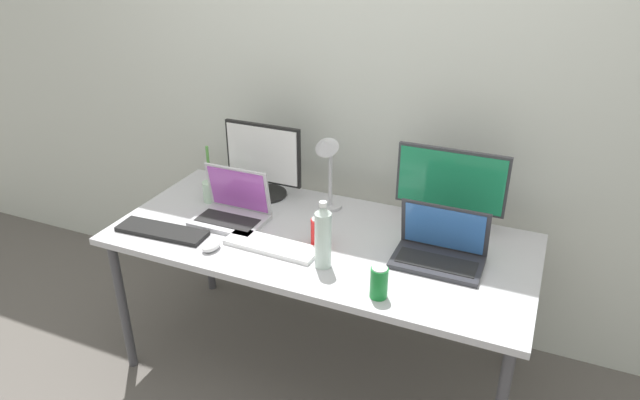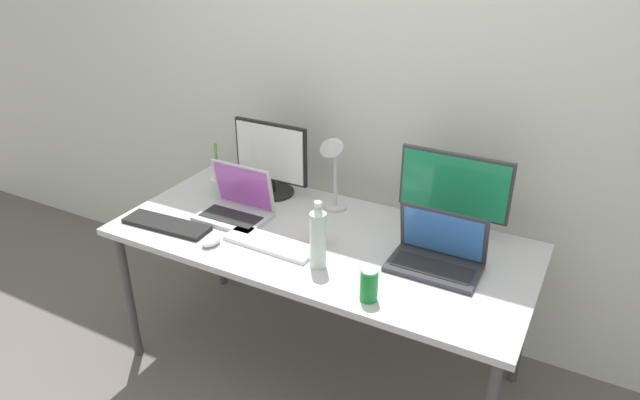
{
  "view_description": "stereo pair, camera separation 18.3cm",
  "coord_description": "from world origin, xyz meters",
  "px_view_note": "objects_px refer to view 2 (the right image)",
  "views": [
    {
      "loc": [
        0.86,
        -1.99,
        2.0
      ],
      "look_at": [
        0.0,
        0.0,
        0.92
      ],
      "focal_mm": 32.0,
      "sensor_mm": 36.0,
      "label": 1
    },
    {
      "loc": [
        1.02,
        -1.91,
        2.0
      ],
      "look_at": [
        0.0,
        0.0,
        0.92
      ],
      "focal_mm": 32.0,
      "sensor_mm": 36.0,
      "label": 2
    }
  ],
  "objects_px": {
    "laptop_silver": "(237,205)",
    "soda_can_near_keyboard": "(369,285)",
    "monitor_center": "(454,191)",
    "soda_can_by_laptop": "(317,232)",
    "keyboard_main": "(166,225)",
    "bamboo_vase": "(219,186)",
    "water_bottle": "(318,237)",
    "mouse_by_keyboard": "(211,241)",
    "desk_lamp": "(331,159)",
    "monitor_left": "(271,159)",
    "laptop_secondary": "(437,254)",
    "work_desk": "(320,247)",
    "keyboard_aux": "(270,244)"
  },
  "relations": [
    {
      "from": "soda_can_near_keyboard",
      "to": "desk_lamp",
      "type": "bearing_deg",
      "value": 128.5
    },
    {
      "from": "work_desk",
      "to": "water_bottle",
      "type": "distance_m",
      "value": 0.3
    },
    {
      "from": "keyboard_main",
      "to": "soda_can_near_keyboard",
      "type": "bearing_deg",
      "value": -7.35
    },
    {
      "from": "water_bottle",
      "to": "soda_can_near_keyboard",
      "type": "xyz_separation_m",
      "value": [
        0.27,
        -0.11,
        -0.07
      ]
    },
    {
      "from": "work_desk",
      "to": "bamboo_vase",
      "type": "bearing_deg",
      "value": 169.94
    },
    {
      "from": "work_desk",
      "to": "soda_can_near_keyboard",
      "type": "xyz_separation_m",
      "value": [
        0.37,
        -0.32,
        0.12
      ]
    },
    {
      "from": "monitor_left",
      "to": "mouse_by_keyboard",
      "type": "relative_size",
      "value": 4.26
    },
    {
      "from": "monitor_center",
      "to": "desk_lamp",
      "type": "xyz_separation_m",
      "value": [
        -0.56,
        -0.06,
        0.06
      ]
    },
    {
      "from": "laptop_silver",
      "to": "laptop_secondary",
      "type": "xyz_separation_m",
      "value": [
        0.95,
        0.03,
        -0.0
      ]
    },
    {
      "from": "laptop_secondary",
      "to": "desk_lamp",
      "type": "relative_size",
      "value": 0.89
    },
    {
      "from": "laptop_secondary",
      "to": "soda_can_by_laptop",
      "type": "xyz_separation_m",
      "value": [
        -0.5,
        -0.08,
        0.01
      ]
    },
    {
      "from": "monitor_left",
      "to": "keyboard_main",
      "type": "bearing_deg",
      "value": -114.23
    },
    {
      "from": "keyboard_main",
      "to": "soda_can_near_keyboard",
      "type": "distance_m",
      "value": 1.03
    },
    {
      "from": "bamboo_vase",
      "to": "work_desk",
      "type": "bearing_deg",
      "value": -10.06
    },
    {
      "from": "monitor_left",
      "to": "keyboard_main",
      "type": "relative_size",
      "value": 0.96
    },
    {
      "from": "monitor_left",
      "to": "laptop_secondary",
      "type": "relative_size",
      "value": 1.11
    },
    {
      "from": "mouse_by_keyboard",
      "to": "soda_can_near_keyboard",
      "type": "bearing_deg",
      "value": 3.97
    },
    {
      "from": "water_bottle",
      "to": "desk_lamp",
      "type": "height_order",
      "value": "desk_lamp"
    },
    {
      "from": "laptop_secondary",
      "to": "water_bottle",
      "type": "xyz_separation_m",
      "value": [
        -0.42,
        -0.22,
        0.08
      ]
    },
    {
      "from": "desk_lamp",
      "to": "soda_can_by_laptop",
      "type": "bearing_deg",
      "value": -73.67
    },
    {
      "from": "laptop_silver",
      "to": "mouse_by_keyboard",
      "type": "relative_size",
      "value": 3.44
    },
    {
      "from": "monitor_center",
      "to": "keyboard_main",
      "type": "distance_m",
      "value": 1.28
    },
    {
      "from": "monitor_left",
      "to": "laptop_silver",
      "type": "xyz_separation_m",
      "value": [
        -0.01,
        -0.29,
        -0.13
      ]
    },
    {
      "from": "monitor_center",
      "to": "laptop_secondary",
      "type": "relative_size",
      "value": 1.33
    },
    {
      "from": "work_desk",
      "to": "soda_can_near_keyboard",
      "type": "distance_m",
      "value": 0.5
    },
    {
      "from": "mouse_by_keyboard",
      "to": "soda_can_by_laptop",
      "type": "relative_size",
      "value": 0.74
    },
    {
      "from": "work_desk",
      "to": "monitor_center",
      "type": "distance_m",
      "value": 0.63
    },
    {
      "from": "work_desk",
      "to": "laptop_secondary",
      "type": "bearing_deg",
      "value": 1.55
    },
    {
      "from": "monitor_center",
      "to": "soda_can_by_laptop",
      "type": "xyz_separation_m",
      "value": [
        -0.47,
        -0.35,
        -0.15
      ]
    },
    {
      "from": "keyboard_main",
      "to": "work_desk",
      "type": "bearing_deg",
      "value": 17.22
    },
    {
      "from": "monitor_left",
      "to": "desk_lamp",
      "type": "bearing_deg",
      "value": -6.52
    },
    {
      "from": "monitor_left",
      "to": "bamboo_vase",
      "type": "xyz_separation_m",
      "value": [
        -0.21,
        -0.16,
        -0.13
      ]
    },
    {
      "from": "laptop_secondary",
      "to": "desk_lamp",
      "type": "height_order",
      "value": "desk_lamp"
    },
    {
      "from": "work_desk",
      "to": "soda_can_near_keyboard",
      "type": "relative_size",
      "value": 14.58
    },
    {
      "from": "bamboo_vase",
      "to": "desk_lamp",
      "type": "height_order",
      "value": "desk_lamp"
    },
    {
      "from": "mouse_by_keyboard",
      "to": "desk_lamp",
      "type": "xyz_separation_m",
      "value": [
        0.31,
        0.52,
        0.25
      ]
    },
    {
      "from": "mouse_by_keyboard",
      "to": "soda_can_near_keyboard",
      "type": "xyz_separation_m",
      "value": [
        0.75,
        -0.04,
        0.04
      ]
    },
    {
      "from": "keyboard_main",
      "to": "bamboo_vase",
      "type": "distance_m",
      "value": 0.36
    },
    {
      "from": "soda_can_near_keyboard",
      "to": "water_bottle",
      "type": "bearing_deg",
      "value": 157.87
    },
    {
      "from": "laptop_secondary",
      "to": "water_bottle",
      "type": "height_order",
      "value": "water_bottle"
    },
    {
      "from": "keyboard_aux",
      "to": "mouse_by_keyboard",
      "type": "bearing_deg",
      "value": -151.15
    },
    {
      "from": "monitor_left",
      "to": "bamboo_vase",
      "type": "height_order",
      "value": "monitor_left"
    },
    {
      "from": "laptop_secondary",
      "to": "keyboard_aux",
      "type": "bearing_deg",
      "value": -164.91
    },
    {
      "from": "keyboard_main",
      "to": "laptop_secondary",
      "type": "bearing_deg",
      "value": 9.06
    },
    {
      "from": "laptop_silver",
      "to": "soda_can_near_keyboard",
      "type": "distance_m",
      "value": 0.86
    },
    {
      "from": "work_desk",
      "to": "bamboo_vase",
      "type": "height_order",
      "value": "bamboo_vase"
    },
    {
      "from": "monitor_center",
      "to": "bamboo_vase",
      "type": "relative_size",
      "value": 1.66
    },
    {
      "from": "keyboard_aux",
      "to": "soda_can_by_laptop",
      "type": "xyz_separation_m",
      "value": [
        0.17,
        0.1,
        0.05
      ]
    },
    {
      "from": "laptop_silver",
      "to": "soda_can_by_laptop",
      "type": "relative_size",
      "value": 2.55
    },
    {
      "from": "keyboard_main",
      "to": "soda_can_near_keyboard",
      "type": "relative_size",
      "value": 3.3
    }
  ]
}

